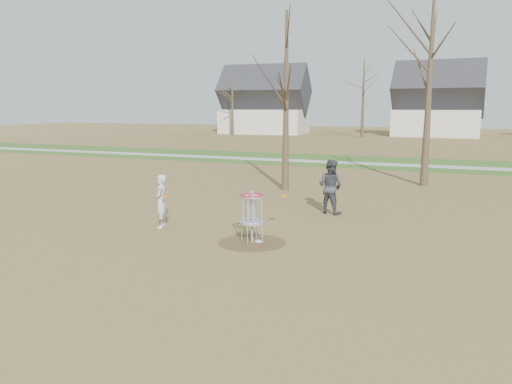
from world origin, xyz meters
TOP-DOWN VIEW (x-y plane):
  - ground at (0.00, 0.00)m, footprint 160.00×160.00m
  - green_band at (0.00, 21.00)m, footprint 160.00×8.00m
  - footpath at (0.00, 20.00)m, footprint 160.00×1.50m
  - dirt_circle at (0.00, 0.00)m, footprint 1.80×1.80m
  - player_standing at (-3.17, 0.56)m, footprint 0.57×0.68m
  - player_throwing at (0.99, 4.46)m, footprint 1.04×0.91m
  - disc_grounded at (0.14, 0.15)m, footprint 0.22×0.22m
  - discs_in_play at (-1.17, 0.93)m, footprint 3.44×1.38m
  - disc_golf_basket at (0.00, 0.00)m, footprint 0.64×0.64m
  - bare_trees at (1.78, 35.79)m, footprint 52.62×44.98m
  - houses_row at (4.32, 52.56)m, footprint 56.51×10.01m

SIDE VIEW (x-z plane):
  - ground at x=0.00m, z-range 0.00..0.00m
  - green_band at x=0.00m, z-range 0.00..0.01m
  - dirt_circle at x=0.00m, z-range 0.00..0.01m
  - footpath at x=0.00m, z-range 0.01..0.02m
  - disc_grounded at x=0.14m, z-range 0.01..0.03m
  - player_standing at x=-3.17m, z-range 0.00..1.59m
  - player_throwing at x=0.99m, z-range 0.00..1.83m
  - disc_golf_basket at x=0.00m, z-range 0.24..1.59m
  - discs_in_play at x=-1.17m, z-range 0.98..1.08m
  - houses_row at x=4.32m, z-range -0.11..7.15m
  - bare_trees at x=1.78m, z-range 0.85..9.85m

